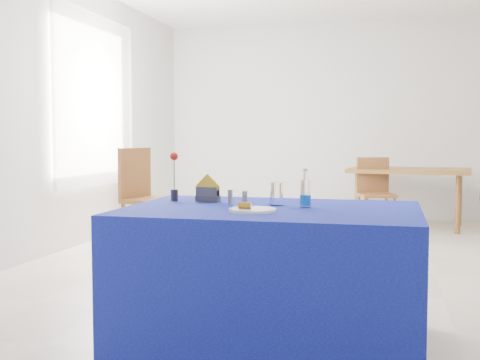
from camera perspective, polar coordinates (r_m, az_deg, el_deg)
name	(u,v)px	position (r m, az deg, el deg)	size (l,w,h in m)	color
floor	(304,268)	(5.39, 6.09, -8.26)	(7.00, 7.00, 0.00)	beige
room_shell	(306,68)	(5.30, 6.23, 10.53)	(7.00, 7.00, 7.00)	silver
window_pane	(91,101)	(6.83, -13.98, 7.30)	(0.04, 1.50, 1.60)	white
curtain	(97,101)	(6.79, -13.45, 7.33)	(0.04, 1.75, 1.85)	white
plate	(252,210)	(3.14, 1.16, -2.86)	(0.25, 0.25, 0.01)	white
drinking_glass	(276,194)	(3.42, 3.48, -1.33)	(0.07, 0.07, 0.13)	white
salt_shaker	(230,197)	(3.47, -0.94, -1.63)	(0.03, 0.03, 0.09)	slate
pepper_shaker	(245,198)	(3.39, 0.46, -1.76)	(0.03, 0.03, 0.09)	slate
blue_table	(271,276)	(3.38, 2.96, -9.05)	(1.60, 1.10, 0.76)	#0E0F86
water_bottle	(305,195)	(3.34, 6.22, -1.38)	(0.06, 0.06, 0.21)	white
napkin_holder	(208,194)	(3.62, -3.08, -1.30)	(0.16, 0.07, 0.17)	#333438
rose_vase	(174,177)	(3.67, -6.25, 0.24)	(0.05, 0.05, 0.30)	#232327
oak_table	(409,174)	(7.98, 15.77, 0.51)	(1.58, 1.13, 0.76)	olive
chair_bg_left	(375,188)	(7.60, 12.65, -0.78)	(0.50, 0.50, 0.90)	brown
chair_win_a	(144,192)	(6.14, -9.09, -1.10)	(0.57, 0.57, 1.04)	brown
chair_win_b	(147,192)	(7.27, -8.78, -1.18)	(0.42, 0.42, 0.85)	brown
banana_pieces	(245,205)	(3.14, 0.48, -2.42)	(0.07, 0.03, 0.03)	gold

